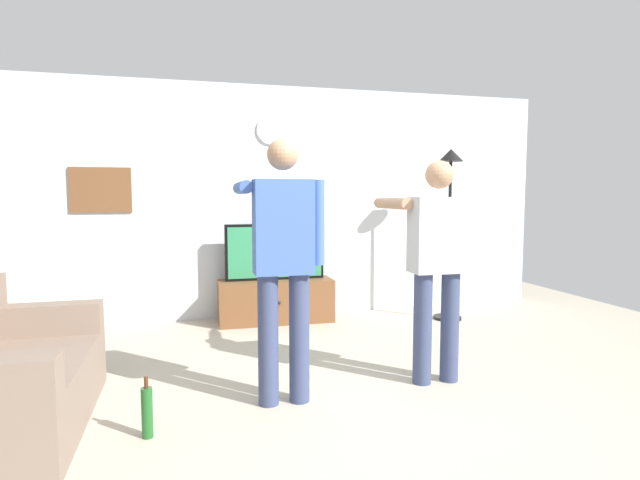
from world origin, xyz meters
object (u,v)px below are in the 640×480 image
object	(u,v)px
wall_clock	(271,130)
person_standing_nearer_lamp	(283,256)
tv_stand	(276,301)
person_standing_nearer_couch	(437,258)
framed_picture	(101,190)
floor_lamp	(450,198)
beverage_bottle	(147,412)
television	(275,252)

from	to	relation	value
wall_clock	person_standing_nearer_lamp	distance (m)	2.77
tv_stand	person_standing_nearer_couch	bearing A→B (deg)	-66.99
tv_stand	person_standing_nearer_lamp	world-z (taller)	person_standing_nearer_lamp
wall_clock	person_standing_nearer_lamp	bearing A→B (deg)	-96.93
framed_picture	person_standing_nearer_couch	world-z (taller)	framed_picture
floor_lamp	person_standing_nearer_lamp	distance (m)	2.94
wall_clock	framed_picture	bearing A→B (deg)	179.85
framed_picture	beverage_bottle	world-z (taller)	framed_picture
wall_clock	floor_lamp	xyz separation A→B (m)	(1.96, -0.65, -0.79)
television	beverage_bottle	size ratio (longest dim) A/B	3.04
tv_stand	framed_picture	size ratio (longest dim) A/B	2.04
tv_stand	wall_clock	distance (m)	1.97
framed_picture	floor_lamp	world-z (taller)	floor_lamp
person_standing_nearer_couch	wall_clock	bearing A→B (deg)	110.46
floor_lamp	person_standing_nearer_couch	distance (m)	2.09
television	person_standing_nearer_couch	size ratio (longest dim) A/B	0.67
person_standing_nearer_couch	tv_stand	bearing A→B (deg)	113.01
floor_lamp	person_standing_nearer_lamp	size ratio (longest dim) A/B	1.09
framed_picture	person_standing_nearer_lamp	bearing A→B (deg)	-58.18
framed_picture	person_standing_nearer_lamp	size ratio (longest dim) A/B	0.35
floor_lamp	person_standing_nearer_couch	bearing A→B (deg)	-121.30
framed_picture	floor_lamp	bearing A→B (deg)	-9.72
tv_stand	framed_picture	world-z (taller)	framed_picture
floor_lamp	framed_picture	bearing A→B (deg)	170.28
television	wall_clock	bearing A→B (deg)	90.00
television	beverage_bottle	xyz separation A→B (m)	(-1.17, -2.56, -0.64)
person_standing_nearer_couch	beverage_bottle	size ratio (longest dim) A/B	4.57
beverage_bottle	television	bearing A→B (deg)	65.33
wall_clock	beverage_bottle	size ratio (longest dim) A/B	0.89
framed_picture	television	bearing A→B (deg)	-7.64
television	framed_picture	distance (m)	1.99
floor_lamp	wall_clock	bearing A→B (deg)	161.67
person_standing_nearer_lamp	beverage_bottle	xyz separation A→B (m)	(-0.87, -0.31, -0.87)
wall_clock	beverage_bottle	world-z (taller)	wall_clock
floor_lamp	person_standing_nearer_lamp	xyz separation A→B (m)	(-2.26, -1.85, -0.38)
tv_stand	television	distance (m)	0.56
person_standing_nearer_lamp	beverage_bottle	size ratio (longest dim) A/B	4.88
beverage_bottle	person_standing_nearer_couch	bearing A→B (deg)	11.11
beverage_bottle	framed_picture	bearing A→B (deg)	103.60
tv_stand	floor_lamp	distance (m)	2.30
person_standing_nearer_lamp	person_standing_nearer_couch	bearing A→B (deg)	4.71
tv_stand	wall_clock	xyz separation A→B (m)	(0.00, 0.29, 1.95)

